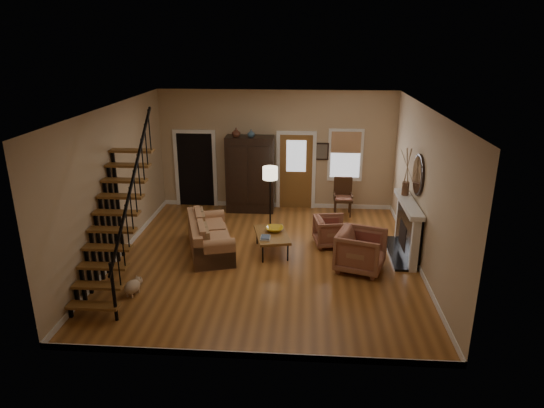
# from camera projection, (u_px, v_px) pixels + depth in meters

# --- Properties ---
(room) EXTENTS (7.00, 7.33, 3.30)m
(room) POSITION_uv_depth(u_px,v_px,m) (255.00, 172.00, 11.85)
(room) COLOR #9C5D27
(room) RESTS_ON ground
(staircase) EXTENTS (0.94, 2.80, 3.20)m
(staircase) POSITION_uv_depth(u_px,v_px,m) (113.00, 207.00, 9.09)
(staircase) COLOR brown
(staircase) RESTS_ON ground
(fireplace) EXTENTS (0.33, 1.95, 2.30)m
(fireplace) POSITION_uv_depth(u_px,v_px,m) (409.00, 223.00, 10.67)
(fireplace) COLOR black
(fireplace) RESTS_ON ground
(armoire) EXTENTS (1.30, 0.60, 2.10)m
(armoire) POSITION_uv_depth(u_px,v_px,m) (250.00, 174.00, 13.33)
(armoire) COLOR black
(armoire) RESTS_ON ground
(vase_a) EXTENTS (0.24, 0.24, 0.25)m
(vase_a) POSITION_uv_depth(u_px,v_px,m) (236.00, 132.00, 12.87)
(vase_a) COLOR #4C2619
(vase_a) RESTS_ON armoire
(vase_b) EXTENTS (0.20, 0.20, 0.21)m
(vase_b) POSITION_uv_depth(u_px,v_px,m) (251.00, 133.00, 12.85)
(vase_b) COLOR #334C60
(vase_b) RESTS_ON armoire
(sofa) EXTENTS (1.42, 2.18, 0.75)m
(sofa) POSITION_uv_depth(u_px,v_px,m) (210.00, 236.00, 10.93)
(sofa) COLOR #AC764E
(sofa) RESTS_ON ground
(coffee_table) EXTENTS (0.93, 1.30, 0.45)m
(coffee_table) POSITION_uv_depth(u_px,v_px,m) (272.00, 243.00, 10.94)
(coffee_table) COLOR brown
(coffee_table) RESTS_ON ground
(bowl) EXTENTS (0.40, 0.40, 0.10)m
(bowl) POSITION_uv_depth(u_px,v_px,m) (275.00, 229.00, 10.99)
(bowl) COLOR gold
(bowl) RESTS_ON coffee_table
(books) EXTENTS (0.22, 0.29, 0.05)m
(books) POSITION_uv_depth(u_px,v_px,m) (265.00, 238.00, 10.58)
(books) COLOR beige
(books) RESTS_ON coffee_table
(armchair_left) EXTENTS (1.19, 1.18, 0.86)m
(armchair_left) POSITION_uv_depth(u_px,v_px,m) (361.00, 251.00, 10.03)
(armchair_left) COLOR brown
(armchair_left) RESTS_ON ground
(armchair_right) EXTENTS (0.86, 0.84, 0.69)m
(armchair_right) POSITION_uv_depth(u_px,v_px,m) (331.00, 231.00, 11.28)
(armchair_right) COLOR brown
(armchair_right) RESTS_ON ground
(floor_lamp) EXTENTS (0.45, 0.45, 1.62)m
(floor_lamp) POSITION_uv_depth(u_px,v_px,m) (270.00, 198.00, 12.08)
(floor_lamp) COLOR black
(floor_lamp) RESTS_ON ground
(side_chair) EXTENTS (0.54, 0.54, 1.02)m
(side_chair) POSITION_uv_depth(u_px,v_px,m) (343.00, 197.00, 13.14)
(side_chair) COLOR #3E2513
(side_chair) RESTS_ON ground
(dog) EXTENTS (0.36, 0.47, 0.30)m
(dog) POSITION_uv_depth(u_px,v_px,m) (132.00, 288.00, 9.13)
(dog) COLOR #D1B38F
(dog) RESTS_ON ground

